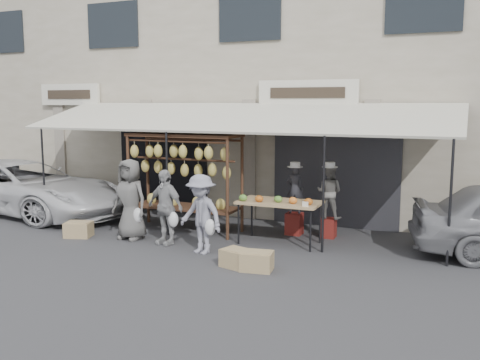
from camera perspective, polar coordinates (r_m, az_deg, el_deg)
The scene contains 16 objects.
ground_plane at distance 10.62m, azimuth -6.17°, elevation -7.78°, with size 90.00×90.00×0.00m, color #2D2D30.
shophouse at distance 16.19m, azimuth 5.12°, elevation 10.80°, with size 24.00×6.15×7.30m.
awning at distance 12.24m, azimuth -1.08°, elevation 6.62°, with size 10.00×2.35×2.92m.
banana_rack at distance 12.14m, azimuth -6.06°, elevation 1.81°, with size 2.60×0.90×2.24m.
produce_table at distance 11.07m, azimuth 4.18°, elevation -2.47°, with size 1.70×0.90×1.04m.
vendor_left at distance 11.88m, azimuth 5.86°, elevation -1.00°, with size 0.39×0.26×1.07m, color #25252A.
vendor_right at distance 11.71m, azimuth 9.51°, elevation -1.28°, with size 0.56×0.44×1.15m, color slate.
customer_left at distance 11.69m, azimuth -11.63°, elevation -2.03°, with size 0.85×0.55×1.74m, color #565552.
customer_mid at distance 11.16m, azimuth -7.99°, elevation -2.87°, with size 0.92×0.38×1.57m, color #9A9A9A.
customer_right at distance 10.41m, azimuth -4.18°, elevation -3.66°, with size 1.01×0.58×1.56m, color gray.
stool_left at distance 12.03m, azimuth 5.81°, elevation -4.65°, with size 0.35×0.35×0.49m, color maroon.
stool_right at distance 11.86m, azimuth 9.42°, elevation -5.05°, with size 0.30×0.30×0.43m, color maroon.
crate_near_a at distance 9.67m, azimuth -0.31°, elevation -8.35°, with size 0.54×0.41×0.32m, color tan.
crate_near_b at distance 9.50m, azimuth 1.80°, elevation -8.64°, with size 0.55×0.42×0.33m, color tan.
crate_far at distance 12.29m, azimuth -16.84°, elevation -5.07°, with size 0.55×0.42×0.33m, color tan.
van at distance 15.62m, azimuth -22.44°, elevation 0.62°, with size 2.25×4.87×2.03m, color silver.
Camera 1 is at (5.02, -8.88, 2.93)m, focal length 40.00 mm.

